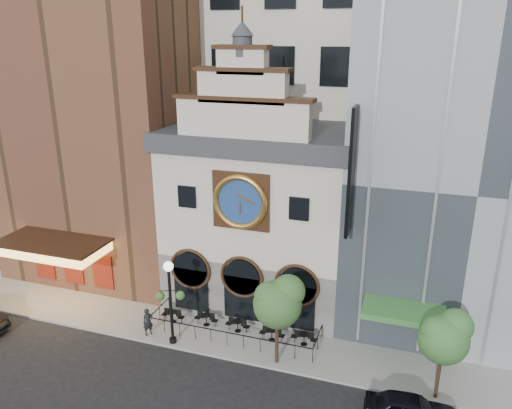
{
  "coord_description": "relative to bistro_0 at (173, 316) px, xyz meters",
  "views": [
    {
      "loc": [
        9.87,
        -22.83,
        18.14
      ],
      "look_at": [
        0.26,
        6.0,
        7.68
      ],
      "focal_mm": 35.0,
      "sensor_mm": 36.0,
      "label": 1
    }
  ],
  "objects": [
    {
      "name": "tree_left",
      "position": [
        7.68,
        -1.87,
        3.54
      ],
      "size": [
        2.83,
        2.73,
        5.46
      ],
      "color": "#382619",
      "rests_on": "sidewalk"
    },
    {
      "name": "lamppost",
      "position": [
        1.06,
        -2.06,
        2.9
      ],
      "size": [
        1.65,
        1.02,
        5.45
      ],
      "rotation": [
        0.0,
        0.0,
        0.4
      ],
      "color": "black",
      "rests_on": "sidewalk"
    },
    {
      "name": "bistro_2",
      "position": [
        4.42,
        0.31,
        0.0
      ],
      "size": [
        1.58,
        0.68,
        0.9
      ],
      "color": "black",
      "rests_on": "sidewalk"
    },
    {
      "name": "clock_building",
      "position": [
        4.32,
        5.32,
        6.07
      ],
      "size": [
        12.6,
        8.78,
        18.65
      ],
      "color": "#605E5B",
      "rests_on": "ground"
    },
    {
      "name": "bistro_3",
      "position": [
        6.76,
        0.05,
        0.0
      ],
      "size": [
        1.58,
        0.68,
        0.9
      ],
      "color": "black",
      "rests_on": "sidewalk"
    },
    {
      "name": "bistro_0",
      "position": [
        0.0,
        0.0,
        0.0
      ],
      "size": [
        1.58,
        0.68,
        0.9
      ],
      "color": "black",
      "rests_on": "sidewalk"
    },
    {
      "name": "retail_building",
      "position": [
        17.32,
        7.48,
        9.53
      ],
      "size": [
        14.0,
        14.4,
        20.0
      ],
      "color": "gray",
      "rests_on": "ground"
    },
    {
      "name": "bistro_4",
      "position": [
        8.75,
        0.24,
        0.0
      ],
      "size": [
        1.58,
        0.68,
        0.9
      ],
      "color": "black",
      "rests_on": "sidewalk"
    },
    {
      "name": "office_tower",
      "position": [
        4.32,
        17.5,
        19.39
      ],
      "size": [
        20.0,
        16.0,
        40.0
      ],
      "primitive_type": "cube",
      "color": "silver",
      "rests_on": "ground"
    },
    {
      "name": "cafe_railing",
      "position": [
        4.32,
        -0.0,
        -0.01
      ],
      "size": [
        10.6,
        2.6,
        0.9
      ],
      "primitive_type": null,
      "color": "black",
      "rests_on": "sidewalk"
    },
    {
      "name": "ground",
      "position": [
        4.32,
        -2.5,
        -0.61
      ],
      "size": [
        120.0,
        120.0,
        0.0
      ],
      "primitive_type": "plane",
      "color": "black",
      "rests_on": "ground"
    },
    {
      "name": "pedestrian",
      "position": [
        -0.78,
        -1.79,
        0.44
      ],
      "size": [
        0.76,
        0.78,
        1.81
      ],
      "primitive_type": "imported",
      "rotation": [
        0.0,
        0.0,
        0.86
      ],
      "color": "black",
      "rests_on": "sidewalk"
    },
    {
      "name": "tree_right",
      "position": [
        16.38,
        -2.07,
        3.26
      ],
      "size": [
        2.64,
        2.54,
        5.08
      ],
      "color": "#382619",
      "rests_on": "sidewalk"
    },
    {
      "name": "bistro_1",
      "position": [
        2.23,
        0.34,
        0.0
      ],
      "size": [
        1.58,
        0.68,
        0.9
      ],
      "color": "black",
      "rests_on": "sidewalk"
    },
    {
      "name": "theater_building",
      "position": [
        -8.68,
        7.45,
        11.99
      ],
      "size": [
        14.0,
        15.6,
        25.0
      ],
      "color": "brown",
      "rests_on": "ground"
    },
    {
      "name": "sidewalk",
      "position": [
        4.32,
        -0.0,
        -0.54
      ],
      "size": [
        44.0,
        5.0,
        0.15
      ],
      "primitive_type": "cube",
      "color": "gray",
      "rests_on": "ground"
    }
  ]
}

